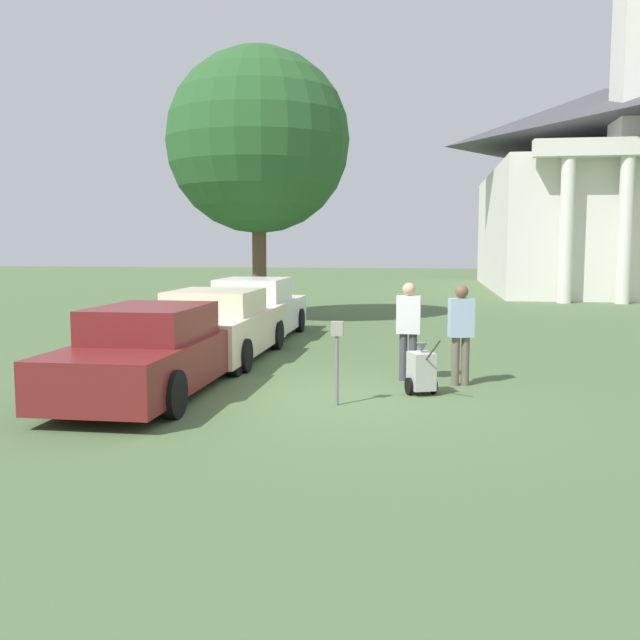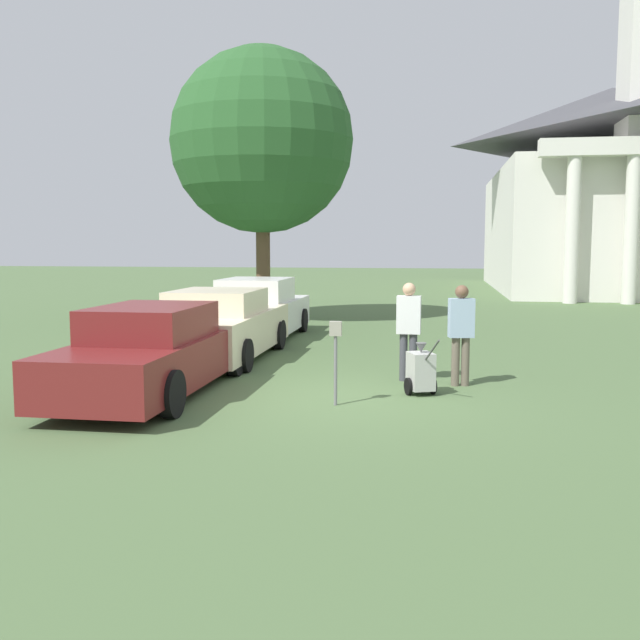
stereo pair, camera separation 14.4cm
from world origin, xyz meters
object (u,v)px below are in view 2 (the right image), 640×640
object	(u,v)px
parked_car_cream	(220,326)
church	(610,182)
person_supervisor	(461,329)
equipment_cart	(421,371)
parking_meter	(336,347)
person_worker	(409,325)
parked_car_white	(258,311)
parked_car_maroon	(155,352)

from	to	relation	value
parked_car_cream	church	world-z (taller)	church
person_supervisor	equipment_cart	distance (m)	1.22
parking_meter	person_worker	bearing A→B (deg)	64.47
parked_car_white	parking_meter	size ratio (longest dim) A/B	3.78
person_supervisor	church	distance (m)	28.48
parked_car_white	person_worker	distance (m)	6.52
parked_car_white	person_supervisor	world-z (taller)	person_supervisor
parked_car_cream	parking_meter	xyz separation A→B (m)	(3.03, -3.95, 0.21)
parked_car_cream	parked_car_white	xyz separation A→B (m)	(0.00, 3.29, 0.02)
parked_car_white	equipment_cart	bearing A→B (deg)	-55.70
parked_car_white	church	bearing A→B (deg)	58.00
parking_meter	equipment_cart	bearing A→B (deg)	38.15
church	person_supervisor	bearing A→B (deg)	-107.35
parked_car_cream	equipment_cart	bearing A→B (deg)	-34.79
parked_car_maroon	parking_meter	xyz separation A→B (m)	(3.03, -0.43, 0.22)
parked_car_white	parking_meter	bearing A→B (deg)	-67.39
parking_meter	person_worker	size ratio (longest dim) A/B	0.73
equipment_cart	church	xyz separation A→B (m)	(9.04, 27.66, 5.17)
parked_car_cream	church	xyz separation A→B (m)	(13.32, 24.69, 4.87)
parked_car_maroon	person_supervisor	xyz separation A→B (m)	(4.94, 1.38, 0.32)
parked_car_cream	person_supervisor	distance (m)	5.39
parked_car_maroon	person_supervisor	world-z (taller)	person_supervisor
parked_car_maroon	parked_car_white	world-z (taller)	parked_car_white
parked_car_cream	parking_meter	distance (m)	4.98
church	parking_meter	bearing A→B (deg)	-109.76
person_supervisor	church	xyz separation A→B (m)	(8.38, 26.83, 4.57)
parked_car_white	person_worker	size ratio (longest dim) A/B	2.77
parked_car_maroon	church	xyz separation A→B (m)	(13.32, 28.21, 4.89)
equipment_cart	church	size ratio (longest dim) A/B	0.04
parking_meter	person_worker	distance (m)	2.34
equipment_cart	person_supervisor	bearing A→B (deg)	29.91
person_worker	person_supervisor	size ratio (longest dim) A/B	1.01
parked_car_maroon	person_supervisor	bearing A→B (deg)	15.54
person_worker	person_supervisor	xyz separation A→B (m)	(0.90, -0.30, -0.01)
parked_car_white	equipment_cart	xyz separation A→B (m)	(4.28, -6.25, -0.32)
parking_meter	person_supervisor	xyz separation A→B (m)	(1.91, 1.81, 0.09)
parked_car_cream	person_supervisor	world-z (taller)	person_supervisor
parking_meter	parked_car_maroon	bearing A→B (deg)	171.95
parked_car_cream	person_worker	size ratio (longest dim) A/B	2.78
equipment_cart	parked_car_cream	bearing A→B (deg)	123.61
parked_car_cream	person_worker	bearing A→B (deg)	-24.54
person_worker	equipment_cart	world-z (taller)	person_worker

